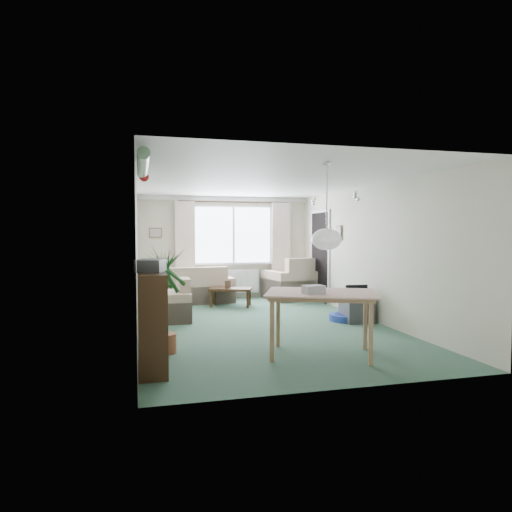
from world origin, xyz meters
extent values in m
plane|color=#325341|center=(0.00, 0.00, 0.00)|extent=(6.50, 6.50, 0.00)
cube|color=white|center=(0.20, 3.23, 1.50)|extent=(1.80, 0.03, 1.30)
cube|color=black|center=(0.20, 3.15, 2.27)|extent=(2.60, 0.03, 0.03)
cube|color=beige|center=(-0.95, 3.13, 1.27)|extent=(0.45, 0.08, 2.00)
cube|color=beige|center=(1.35, 3.13, 1.27)|extent=(0.45, 0.08, 2.00)
cube|color=white|center=(0.20, 3.19, 0.40)|extent=(1.20, 0.10, 0.55)
cube|color=black|center=(1.99, 2.20, 1.00)|extent=(0.03, 0.95, 2.00)
sphere|color=white|center=(0.20, -2.30, 1.48)|extent=(0.36, 0.36, 0.36)
cylinder|color=#196626|center=(-1.92, -2.30, 2.28)|extent=(1.60, 1.60, 0.12)
sphere|color=silver|center=(1.30, 0.90, 2.22)|extent=(0.20, 0.20, 0.20)
sphere|color=silver|center=(1.60, -0.30, 2.22)|extent=(0.20, 0.20, 0.20)
cube|color=brown|center=(-1.60, 3.23, 1.55)|extent=(0.28, 0.03, 0.22)
cube|color=brown|center=(1.98, 1.20, 1.55)|extent=(0.03, 0.24, 0.30)
cube|color=beige|center=(-0.75, 2.75, 0.40)|extent=(1.68, 0.98, 0.81)
cube|color=tan|center=(1.48, 2.73, 0.49)|extent=(1.25, 1.21, 0.97)
cube|color=beige|center=(-1.50, 0.76, 0.37)|extent=(0.80, 0.84, 0.75)
cube|color=black|center=(-0.11, 2.03, 0.20)|extent=(0.98, 0.75, 0.39)
cube|color=#4C3527|center=(-0.18, 1.98, 0.47)|extent=(0.12, 0.03, 0.16)
cube|color=black|center=(-1.84, -2.13, 0.56)|extent=(0.31, 0.91, 1.12)
cube|color=#35363A|center=(-1.85, -2.09, 1.19)|extent=(0.37, 0.41, 0.14)
cylinder|color=#276623|center=(-1.65, -1.43, 0.68)|extent=(0.73, 0.73, 1.36)
cube|color=tan|center=(0.25, -2.03, 0.39)|extent=(1.49, 1.27, 0.79)
cube|color=#B4B2BE|center=(0.11, -2.13, 0.85)|extent=(0.27, 0.21, 0.12)
cube|color=#303035|center=(1.70, -0.14, 0.23)|extent=(0.50, 0.55, 0.47)
cylinder|color=#1F468F|center=(1.56, -0.01, 0.06)|extent=(0.72, 0.72, 0.12)
camera|label=1|loc=(-1.97, -7.36, 1.56)|focal=32.00mm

